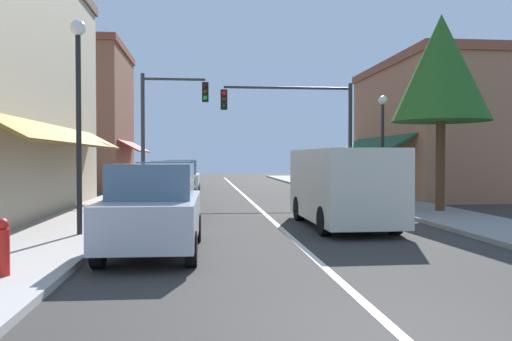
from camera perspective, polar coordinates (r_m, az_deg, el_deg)
The scene contains 18 objects.
ground_plane at distance 23.08m, azimuth -0.69°, elevation -3.29°, with size 80.00×80.00×0.00m, color #33302D.
sidewalk_left at distance 23.23m, azimuth -14.35°, elevation -3.15°, with size 2.60×56.00×0.12m, color #A39E99.
sidewalk_right at distance 24.20m, azimuth 12.40°, elevation -2.96°, with size 2.60×56.00×0.12m, color gray.
lane_center_stripe at distance 23.08m, azimuth -0.69°, elevation -3.28°, with size 0.14×52.00×0.01m, color silver.
storefront_right_block at distance 27.31m, azimuth 18.15°, elevation 4.32°, with size 5.75×10.20×6.61m.
storefront_far_left at distance 33.73m, azimuth -17.98°, elevation 5.49°, with size 5.92×8.20×8.66m.
parked_car_nearest_left at distance 10.49m, azimuth -11.13°, elevation -4.15°, with size 1.86×4.14×1.77m.
parked_car_second_left at distance 15.63m, azimuth -9.89°, elevation -2.32°, with size 1.87×4.15×1.77m.
parked_car_third_left at distance 20.20m, azimuth -9.04°, elevation -1.48°, with size 1.78×4.10×1.77m.
parked_car_far_left at distance 25.17m, azimuth -8.23°, elevation -0.91°, with size 1.83×4.13×1.77m.
parked_car_distant_left at distance 30.37m, azimuth -8.03°, elevation -0.51°, with size 1.87×4.14×1.77m.
van_in_lane at distance 14.43m, azimuth 9.38°, elevation -1.56°, with size 2.05×5.20×2.12m.
traffic_signal_mast_arm at distance 24.24m, azimuth 5.22°, elevation 5.79°, with size 6.15×0.50×5.36m.
traffic_signal_left_corner at distance 24.42m, azimuth -9.99°, elevation 5.86°, with size 3.10×0.50×5.76m.
street_lamp_left_near at distance 12.78m, azimuth -18.86°, elevation 8.03°, with size 0.36×0.36×5.05m.
street_lamp_right_mid at distance 21.53m, azimuth 13.68°, elevation 4.29°, with size 0.36×0.36×4.38m.
tree_right_near at distance 18.68m, azimuth 19.60°, elevation 10.46°, with size 3.24×3.24×6.66m.
fire_hydrant at distance 8.75m, azimuth -26.04°, elevation -7.55°, with size 0.22×0.22×0.87m.
Camera 1 is at (-2.10, -4.91, 1.89)m, focal length 36.55 mm.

